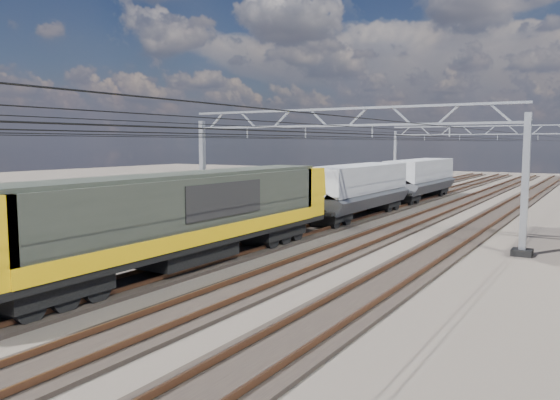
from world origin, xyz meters
The scene contains 12 objects.
ground centered at (0.00, 0.00, 0.00)m, with size 160.00×160.00×0.00m, color #2B2520.
track_outer_west centered at (-6.00, 0.00, 0.07)m, with size 2.60×140.00×0.30m.
track_loco centered at (-2.00, 0.00, 0.07)m, with size 2.60×140.00×0.30m.
track_inner_east centered at (2.00, 0.00, 0.07)m, with size 2.60×140.00×0.30m.
track_outer_east centered at (6.00, 0.00, 0.07)m, with size 2.60×140.00×0.30m.
catenary_gantry_mid centered at (0.00, 4.00, 3.91)m, with size 19.90×0.90×7.11m.
catenary_gantry_far centered at (0.00, 40.00, 3.91)m, with size 19.90×0.90×7.11m.
overhead_wires centered at (0.00, 8.00, 5.75)m, with size 12.03×140.00×0.53m.
locomotive centered at (-2.00, -6.24, 2.33)m, with size 2.76×21.10×3.62m.
hopper_wagon_lead centered at (-2.00, 11.45, 2.23)m, with size 3.38×13.00×3.25m.
hopper_wagon_mid centered at (-2.00, 25.65, 2.23)m, with size 3.38×13.00×3.25m.
trackside_cabinet centered at (-7.98, -9.69, 0.82)m, with size 0.39×0.31×1.09m.
Camera 1 is at (12.90, -23.14, 5.22)m, focal length 35.00 mm.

